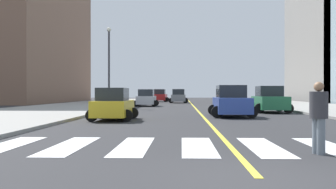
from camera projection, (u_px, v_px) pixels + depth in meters
name	position (u px, v px, depth m)	size (l,w,h in m)	color
ground_plane	(259.00, 179.00, 6.73)	(220.00, 220.00, 0.00)	#28282B
sidewalk_kerb_west	(27.00, 113.00, 27.14)	(10.00, 120.00, 0.15)	gray
crosswalk_paint	(230.00, 146.00, 10.73)	(13.50, 4.00, 0.01)	silver
lane_divider_paint	(193.00, 105.00, 46.71)	(0.16, 80.00, 0.01)	yellow
low_rise_brick_west	(17.00, 27.00, 61.23)	(16.00, 32.00, 23.80)	brown
car_green_nearest	(270.00, 100.00, 29.46)	(2.83, 4.52, 2.01)	#236B42
car_white_second	(225.00, 97.00, 57.19)	(2.78, 4.37, 1.93)	silver
car_yellow_third	(113.00, 105.00, 21.09)	(2.48, 3.96, 1.76)	gold
car_gray_fourth	(179.00, 96.00, 56.54)	(2.85, 4.53, 2.02)	slate
car_red_fifth	(160.00, 96.00, 63.97)	(3.00, 4.70, 2.07)	red
car_silver_sixth	(146.00, 98.00, 42.71)	(2.63, 4.19, 1.87)	#B7B7BC
car_blue_seventh	(231.00, 102.00, 24.16)	(2.75, 4.40, 1.97)	#2D479E
pedestrian_crossing	(319.00, 114.00, 9.41)	(0.44, 0.44, 1.77)	slate
fire_hydrant	(284.00, 103.00, 36.01)	(0.26, 0.26, 0.89)	red
street_lamp	(109.00, 60.00, 38.27)	(0.44, 0.44, 7.84)	#38383D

